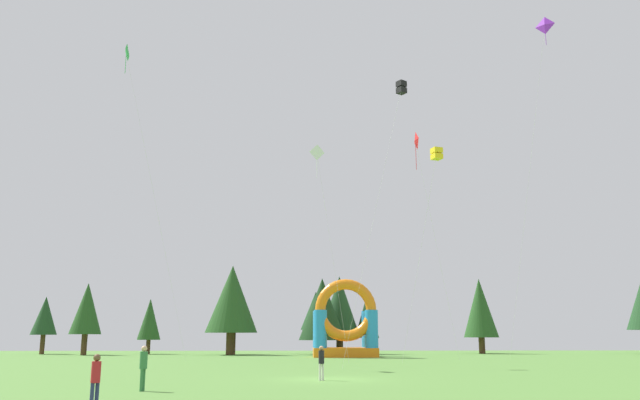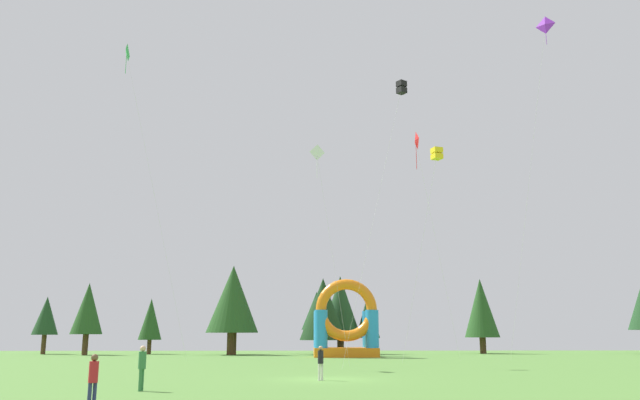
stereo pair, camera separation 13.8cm
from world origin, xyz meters
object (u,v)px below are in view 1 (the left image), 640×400
Objects in this scene: person_midfield at (321,360)px; person_near_camera at (96,377)px; kite_yellow_box at (437,154)px; kite_black_box at (401,89)px; inflatable_blue_arch at (345,328)px; person_left_edge at (143,364)px; kite_purple_diamond at (544,29)px; kite_green_diamond at (126,56)px; kite_white_diamond at (317,156)px; kite_red_diamond at (415,143)px.

person_near_camera is (-7.06, -12.20, -0.02)m from person_midfield.
kite_yellow_box is 21.80m from person_midfield.
kite_black_box is 26.16m from inflatable_blue_arch.
person_left_edge is (-7.20, -5.79, 0.07)m from person_midfield.
kite_purple_diamond reaches higher than kite_black_box.
person_near_camera is at bearing -103.22° from inflatable_blue_arch.
kite_green_diamond is (-22.26, 3.30, 3.89)m from kite_black_box.
kite_white_diamond is at bearing 174.72° from person_left_edge.
kite_green_diamond is 35.36m from kite_purple_diamond.
kite_red_diamond is 20.99m from inflatable_blue_arch.
kite_purple_diamond is at bearing 13.88° from kite_black_box.
person_near_camera is (-13.77, -26.55, -19.89)m from kite_black_box.
kite_red_diamond is (-11.06, 1.92, -9.74)m from kite_purple_diamond.
kite_purple_diamond is (12.97, 3.20, 6.91)m from kite_black_box.
kite_black_box is at bearing 163.18° from kite_yellow_box.
kite_purple_diamond is at bearing -9.83° from kite_red_diamond.
kite_purple_diamond is 48.15m from person_near_camera.
person_near_camera is (0.13, -6.41, -0.08)m from person_left_edge.
kite_green_diamond is 3.34× the size of inflatable_blue_arch.
kite_red_diamond reaches higher than kite_yellow_box.
person_left_edge is (-13.90, -20.14, -19.81)m from kite_black_box.
person_left_edge is (-15.81, -25.26, -16.98)m from kite_red_diamond.
kite_black_box is 25.41m from person_midfield.
person_left_edge is at bearing -139.02° from kite_purple_diamond.
kite_yellow_box is at bearing 153.66° from person_left_edge.
kite_black_box reaches higher than inflatable_blue_arch.
kite_red_diamond is 34.29m from person_left_edge.
inflatable_blue_arch is (-5.52, 19.47, -12.49)m from kite_yellow_box.
person_midfield is 14.10m from person_near_camera.
kite_green_diamond is 25.15m from kite_red_diamond.
kite_black_box is 13.46× the size of person_near_camera.
kite_white_diamond is 21.68m from person_midfield.
kite_white_diamond is at bearing 167.20° from kite_black_box.
kite_green_diamond is 33.44m from person_midfield.
kite_white_diamond is 10.13× the size of person_midfield.
kite_purple_diamond is 1.81× the size of kite_yellow_box.
kite_green_diamond is 26.68m from kite_yellow_box.
kite_black_box is 35.92m from person_near_camera.
kite_black_box is at bearing 18.57° from person_near_camera.
inflatable_blue_arch is at bearing 38.92° from kite_green_diamond.
kite_yellow_box is at bearing -9.28° from kite_green_diamond.
inflatable_blue_arch is (10.64, 45.30, 1.91)m from person_near_camera.
kite_black_box is 0.84× the size of kite_green_diamond.
kite_purple_diamond reaches higher than kite_yellow_box.
kite_green_diamond is 14.73× the size of person_left_edge.
person_midfield is at bearing -115.06° from kite_black_box.
kite_red_diamond is 39.24m from person_near_camera.
person_midfield is 1.02× the size of person_near_camera.
person_left_edge is 1.09× the size of person_near_camera.
person_midfield is 33.34m from inflatable_blue_arch.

